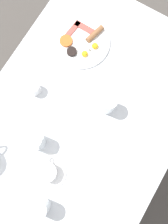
{
  "coord_description": "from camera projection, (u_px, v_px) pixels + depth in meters",
  "views": [
    {
      "loc": [
        -0.12,
        0.19,
        1.82
      ],
      "look_at": [
        0.0,
        0.0,
        0.72
      ],
      "focal_mm": 42.0,
      "sensor_mm": 36.0,
      "label": 1
    }
  ],
  "objects": [
    {
      "name": "napkin_folded",
      "position": [
        102.0,
        195.0,
        1.07
      ],
      "size": [
        0.18,
        0.13,
        0.01
      ],
      "rotation": [
        0.0,
        0.0,
        2.91
      ],
      "color": "white",
      "rests_on": "table"
    },
    {
      "name": "teacup_with_saucer_left",
      "position": [
        48.0,
        172.0,
        1.07
      ],
      "size": [
        0.15,
        0.15,
        0.06
      ],
      "color": "white",
      "rests_on": "table"
    },
    {
      "name": "water_glass_short",
      "position": [
        40.0,
        208.0,
        1.0
      ],
      "size": [
        0.07,
        0.07,
        0.12
      ],
      "color": "white",
      "rests_on": "table"
    },
    {
      "name": "ground_plane",
      "position": [
        84.0,
        133.0,
        1.83
      ],
      "size": [
        8.0,
        8.0,
        0.0
      ],
      "primitive_type": "plane",
      "color": "#4C4742"
    },
    {
      "name": "creamer_jug",
      "position": [
        33.0,
        88.0,
        1.13
      ],
      "size": [
        0.08,
        0.06,
        0.06
      ],
      "color": "white",
      "rests_on": "table"
    },
    {
      "name": "table",
      "position": [
        84.0,
        116.0,
        1.21
      ],
      "size": [
        0.84,
        1.2,
        0.7
      ],
      "color": "silver",
      "rests_on": "ground_plane"
    },
    {
      "name": "fork_by_plate",
      "position": [
        68.0,
        117.0,
        1.14
      ],
      "size": [
        0.15,
        0.11,
        0.0
      ],
      "rotation": [
        0.0,
        0.0,
        5.3
      ],
      "color": "silver",
      "rests_on": "table"
    },
    {
      "name": "spoon_for_tea",
      "position": [
        145.0,
        135.0,
        1.12
      ],
      "size": [
        0.07,
        0.14,
        0.0
      ],
      "rotation": [
        0.0,
        0.0,
        3.56
      ],
      "color": "silver",
      "rests_on": "table"
    },
    {
      "name": "wine_glass_spare",
      "position": [
        36.0,
        141.0,
        1.06
      ],
      "size": [
        0.07,
        0.07,
        0.12
      ],
      "color": "white",
      "rests_on": "table"
    },
    {
      "name": "knife_by_plate",
      "position": [
        136.0,
        67.0,
        1.18
      ],
      "size": [
        0.08,
        0.22,
        0.0
      ],
      "rotation": [
        0.0,
        0.0,
        3.42
      ],
      "color": "silver",
      "rests_on": "table"
    },
    {
      "name": "water_glass_tall",
      "position": [
        108.0,
        104.0,
        1.09
      ],
      "size": [
        0.07,
        0.07,
        0.12
      ],
      "color": "white",
      "rests_on": "table"
    },
    {
      "name": "breakfast_plate",
      "position": [
        82.0,
        42.0,
        1.2
      ],
      "size": [
        0.26,
        0.26,
        0.04
      ],
      "color": "white",
      "rests_on": "table"
    }
  ]
}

